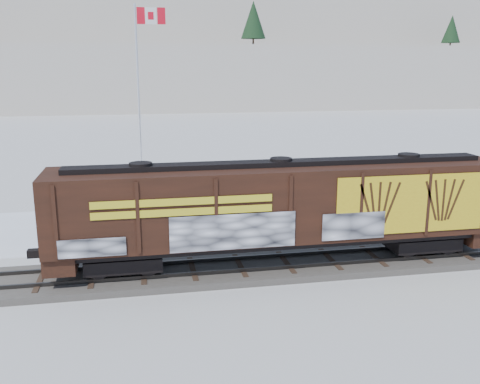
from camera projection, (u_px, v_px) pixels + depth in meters
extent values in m
plane|color=white|center=(193.00, 275.00, 22.15)|extent=(500.00, 500.00, 0.00)
cube|color=#59544C|center=(193.00, 272.00, 22.12)|extent=(50.00, 3.40, 0.28)
cube|color=#33302D|center=(194.00, 274.00, 21.38)|extent=(50.00, 0.10, 0.15)
cube|color=#33302D|center=(191.00, 261.00, 22.75)|extent=(50.00, 0.10, 0.15)
cube|color=white|center=(179.00, 223.00, 29.31)|extent=(40.00, 8.00, 0.03)
cube|color=white|center=(145.00, 77.00, 111.49)|extent=(360.00, 40.00, 12.00)
cube|color=white|center=(142.00, 51.00, 138.75)|extent=(360.00, 40.00, 24.00)
cube|color=white|center=(140.00, 36.00, 170.90)|extent=(360.00, 50.00, 35.00)
cone|color=black|center=(253.00, 20.00, 108.11)|extent=(5.04, 5.04, 7.38)
cone|color=black|center=(452.00, 29.00, 122.83)|extent=(4.20, 4.20, 6.15)
cube|color=black|center=(124.00, 260.00, 21.44)|extent=(3.00, 2.00, 0.90)
cube|color=black|center=(420.00, 240.00, 23.80)|extent=(3.00, 2.00, 0.90)
cylinder|color=black|center=(98.00, 268.00, 20.52)|extent=(0.90, 0.12, 0.90)
cube|color=black|center=(280.00, 238.00, 22.50)|extent=(18.77, 2.40, 0.25)
cube|color=black|center=(280.00, 201.00, 22.12)|extent=(18.77, 3.00, 2.97)
cube|color=black|center=(281.00, 163.00, 21.76)|extent=(17.26, 0.90, 0.20)
cube|color=gold|center=(411.00, 204.00, 21.58)|extent=(6.38, 0.03, 2.40)
cube|color=gold|center=(184.00, 207.00, 19.82)|extent=(6.76, 0.02, 0.70)
cube|color=white|center=(234.00, 232.00, 20.40)|extent=(4.88, 0.03, 1.40)
cylinder|color=silver|center=(143.00, 195.00, 35.37)|extent=(0.90, 0.90, 0.20)
cylinder|color=silver|center=(139.00, 104.00, 33.98)|extent=(0.14, 0.14, 12.13)
cube|color=red|center=(141.00, 16.00, 32.79)|extent=(0.50, 0.07, 1.00)
cube|color=white|center=(151.00, 16.00, 32.90)|extent=(0.70, 0.09, 1.00)
cube|color=red|center=(161.00, 16.00, 33.02)|extent=(0.50, 0.07, 1.00)
imported|color=#A7A9AE|center=(91.00, 212.00, 28.81)|extent=(4.45, 3.05, 1.41)
imported|color=silver|center=(258.00, 203.00, 30.68)|extent=(4.73, 3.15, 1.47)
imported|color=#202328|center=(295.00, 211.00, 28.80)|extent=(5.31, 2.23, 1.53)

